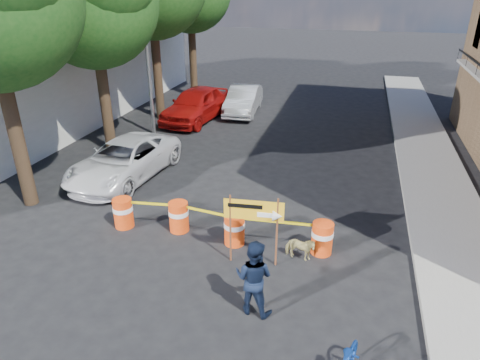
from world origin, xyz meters
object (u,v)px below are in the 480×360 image
Objects in this scene: bicycle at (346,354)px; sedan_silver at (244,100)px; barrel_mid_left at (179,216)px; barrel_mid_right at (234,229)px; barrel_far_right at (322,237)px; barrel_far_left at (123,212)px; pedestrian at (254,277)px; dog at (300,248)px; sedan_red at (196,104)px; suv_white at (124,160)px; detour_sign at (262,216)px.

bicycle is 0.39× the size of sedan_silver.
barrel_mid_left is 1.00× the size of barrel_mid_right.
barrel_far_right is (4.10, -0.05, 0.00)m from barrel_mid_left.
barrel_far_left is 1.00× the size of barrel_mid_left.
pedestrian reaches higher than barrel_mid_left.
barrel_mid_right and barrel_far_right have the same top height.
barrel_far_right is 0.71m from dog.
pedestrian is (1.13, -2.45, 0.42)m from barrel_mid_right.
barrel_far_left is 0.18× the size of sedan_red.
bicycle is 17.73m from sedan_silver.
bicycle is 2.15× the size of dog.
barrel_mid_left is at bearing -65.06° from sedan_red.
sedan_red is (0.00, 7.43, 0.16)m from suv_white.
suv_white reaches higher than barrel_far_right.
barrel_far_right is 2.93m from pedestrian.
bicycle reaches higher than dog.
pedestrian reaches higher than barrel_far_left.
barrel_mid_left is 10.87m from sedan_red.
detour_sign is 1.49m from dog.
suv_white is (-6.93, 3.43, 0.36)m from dog.
bicycle is (2.00, -1.56, -0.02)m from pedestrian.
barrel_far_right is at bearing -47.35° from sedan_red.
pedestrian reaches higher than sedan_red.
bicycle is (0.77, -4.19, 0.39)m from barrel_far_right.
barrel_mid_right is at bearing -80.75° from sedan_silver.
sedan_red is (-8.22, 14.58, -0.00)m from bicycle.
barrel_mid_left is at bearing 7.66° from barrel_far_left.
detour_sign is 13.92m from sedan_silver.
dog is at bearing -137.86° from barrel_far_right.
detour_sign is 7.17m from suv_white.
bicycle is at bearing -53.58° from sedan_red.
barrel_far_left is at bearing -56.06° from suv_white.
bicycle is at bearing -52.00° from barrel_mid_right.
barrel_far_left is 1.12× the size of dog.
bicycle is at bearing -73.99° from sedan_silver.
barrel_mid_left is at bearing -34.75° from pedestrian.
barrel_mid_right is 0.18× the size of sedan_red.
barrel_mid_right is at bearing 135.54° from detour_sign.
detour_sign reaches higher than barrel_mid_left.
suv_white is at bearing 69.57° from dog.
sedan_red is (-3.35, 10.33, 0.39)m from barrel_mid_left.
barrel_mid_left reaches higher than dog.
barrel_far_right is 0.47× the size of detour_sign.
bicycle reaches higher than barrel_far_right.
barrel_far_right is at bearing -41.99° from dog.
suv_white is at bearing 141.48° from detour_sign.
sedan_silver reaches higher than barrel_mid_right.
bicycle is at bearing -79.56° from barrel_far_right.
pedestrian reaches higher than suv_white.
pedestrian reaches higher than barrel_mid_right.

